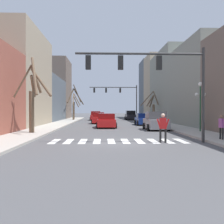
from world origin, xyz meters
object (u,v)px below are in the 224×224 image
(traffic_signal_near, at_px, (154,71))
(street_tree_right_near, at_px, (33,97))
(car_at_intersection, at_px, (106,121))
(street_tree_left_far, at_px, (74,107))
(car_parked_left_mid, at_px, (156,121))
(pedestrian_crossing_street, at_px, (222,125))
(car_parked_right_far, at_px, (99,118))
(car_driving_toward_lane, at_px, (143,119))
(pedestrian_on_left_sidewalk, at_px, (163,125))
(street_tree_left_near, at_px, (74,103))
(street_lamp_right_corner, at_px, (200,96))
(car_driving_away_lane, at_px, (96,116))
(street_tree_right_far, at_px, (153,107))
(car_parked_right_near, at_px, (130,116))
(traffic_signal_far, at_px, (119,94))

(traffic_signal_near, relative_size, street_tree_right_near, 1.28)
(car_at_intersection, relative_size, street_tree_left_far, 0.97)
(street_tree_left_far, bearing_deg, car_parked_left_mid, -64.57)
(pedestrian_crossing_street, bearing_deg, car_parked_right_far, -166.96)
(car_driving_toward_lane, xyz_separation_m, pedestrian_on_left_sidewalk, (-1.57, -17.98, 0.34))
(pedestrian_crossing_street, xyz_separation_m, street_tree_left_near, (-13.16, 35.02, 2.17))
(street_lamp_right_corner, height_order, car_driving_away_lane, street_lamp_right_corner)
(car_driving_away_lane, bearing_deg, street_tree_left_near, -116.23)
(street_tree_right_far, relative_size, street_tree_left_far, 1.01)
(car_parked_right_near, distance_m, street_tree_right_near, 30.75)
(car_parked_right_far, height_order, street_tree_left_far, street_tree_left_far)
(car_parked_right_far, bearing_deg, traffic_signal_far, 161.21)
(street_tree_right_near, bearing_deg, car_at_intersection, 51.98)
(car_driving_away_lane, xyz_separation_m, street_tree_right_near, (-4.27, -27.67, 2.29))
(traffic_signal_near, bearing_deg, car_driving_away_lane, 97.74)
(traffic_signal_far, xyz_separation_m, car_driving_away_lane, (-4.29, 1.16, -4.10))
(car_parked_left_mid, xyz_separation_m, car_driving_away_lane, (-6.61, 23.45, -0.05))
(traffic_signal_near, bearing_deg, car_parked_left_mid, 78.08)
(car_driving_away_lane, bearing_deg, street_tree_left_far, -69.52)
(street_tree_left_near, relative_size, street_tree_left_far, 1.38)
(traffic_signal_far, relative_size, street_lamp_right_corner, 2.07)
(car_driving_away_lane, height_order, street_tree_right_near, street_tree_right_near)
(street_tree_right_near, bearing_deg, car_parked_right_far, 72.69)
(car_driving_toward_lane, height_order, street_tree_right_near, street_tree_right_near)
(car_parked_right_far, distance_m, car_parked_right_near, 13.88)
(car_at_intersection, bearing_deg, street_tree_right_near, -38.02)
(car_driving_toward_lane, distance_m, pedestrian_on_left_sidewalk, 18.05)
(street_lamp_right_corner, distance_m, car_driving_toward_lane, 12.29)
(car_at_intersection, bearing_deg, traffic_signal_near, 11.63)
(car_at_intersection, distance_m, car_driving_away_lane, 20.02)
(street_lamp_right_corner, bearing_deg, pedestrian_on_left_sidewalk, -126.40)
(street_tree_right_near, bearing_deg, pedestrian_crossing_street, -21.71)
(car_parked_right_far, relative_size, street_tree_right_near, 0.70)
(traffic_signal_far, xyz_separation_m, car_parked_left_mid, (2.31, -22.29, -4.05))
(street_tree_left_near, bearing_deg, pedestrian_on_left_sidewalk, -75.20)
(traffic_signal_far, relative_size, street_tree_left_far, 1.79)
(pedestrian_crossing_street, height_order, street_tree_left_far, street_tree_left_far)
(car_at_intersection, distance_m, street_tree_left_far, 19.41)
(car_driving_away_lane, distance_m, car_driving_toward_lane, 16.70)
(street_tree_left_near, bearing_deg, street_lamp_right_corner, -64.25)
(car_parked_right_far, xyz_separation_m, street_tree_left_far, (-4.60, 10.14, 1.69))
(traffic_signal_near, height_order, car_parked_left_mid, traffic_signal_near)
(traffic_signal_near, bearing_deg, car_at_intersection, 101.63)
(car_parked_right_near, bearing_deg, street_tree_right_far, -157.74)
(pedestrian_crossing_street, bearing_deg, traffic_signal_far, -179.62)
(traffic_signal_far, height_order, car_parked_right_near, traffic_signal_far)
(car_driving_away_lane, xyz_separation_m, street_tree_left_near, (-4.29, 2.11, 2.45))
(street_tree_right_far, bearing_deg, street_tree_left_far, 160.73)
(traffic_signal_near, distance_m, pedestrian_on_left_sidewalk, 3.34)
(car_driving_toward_lane, height_order, pedestrian_on_left_sidewalk, pedestrian_on_left_sidewalk)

